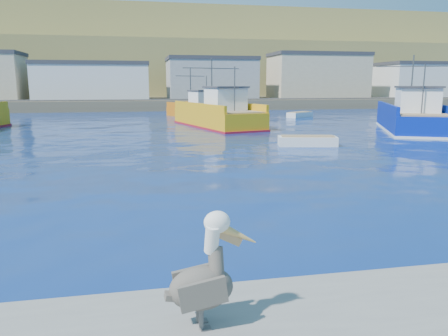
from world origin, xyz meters
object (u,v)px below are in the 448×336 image
skiff_extra (212,119)px  trawler_blue (412,118)px  trawler_yellow_b (218,115)px  skiff_far (300,115)px  skiff_mid (307,142)px  pelican (205,278)px  boat_orange (196,109)px

skiff_extra → trawler_blue: bearing=-40.9°
trawler_yellow_b → skiff_far: size_ratio=3.38×
skiff_mid → skiff_far: skiff_far is taller
pelican → skiff_far: bearing=67.4°
trawler_yellow_b → boat_orange: size_ratio=1.51×
trawler_blue → skiff_mid: (-12.70, -7.17, -0.87)m
trawler_blue → skiff_extra: 20.84m
trawler_yellow_b → trawler_blue: (16.18, -7.00, 0.02)m
trawler_yellow_b → pelican: trawler_yellow_b is taller
trawler_blue → skiff_far: size_ratio=3.47×
skiff_mid → skiff_extra: skiff_extra is taller
pelican → boat_orange: bearing=82.5°
trawler_blue → skiff_extra: trawler_blue is taller
skiff_far → skiff_extra: 12.36m
trawler_yellow_b → skiff_extra: bearing=86.1°
boat_orange → skiff_far: 13.09m
boat_orange → skiff_far: boat_orange is taller
skiff_far → skiff_mid: bearing=-109.8°
trawler_blue → skiff_far: trawler_blue is taller
trawler_blue → boat_orange: bearing=129.1°
trawler_blue → boat_orange: (-16.58, 20.37, -0.10)m
skiff_extra → skiff_far: bearing=16.9°
trawler_blue → skiff_far: 17.68m
skiff_far → skiff_extra: size_ratio=0.98×
skiff_mid → skiff_far: (8.80, 24.40, 0.00)m
trawler_blue → boat_orange: size_ratio=1.56×
boat_orange → pelican: bearing=-97.5°
trawler_yellow_b → skiff_mid: size_ratio=3.28×
skiff_mid → pelican: (-10.32, -21.55, 0.99)m
skiff_extra → pelican: bearing=-99.8°
skiff_far → pelican: bearing=-112.6°
boat_orange → skiff_far: (12.68, -3.15, -0.76)m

